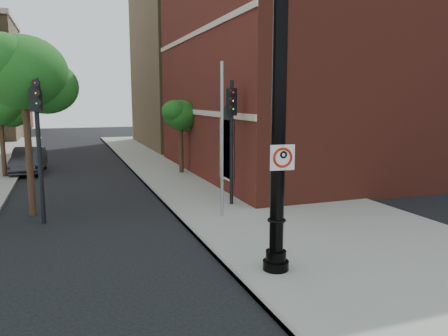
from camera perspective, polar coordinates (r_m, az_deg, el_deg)
name	(u,v)px	position (r m, az deg, el deg)	size (l,w,h in m)	color
ground	(154,302)	(9.60, -9.07, -16.91)	(120.00, 120.00, 0.00)	black
sidewalk_right	(240,188)	(20.40, 2.13, -2.66)	(8.00, 60.00, 0.12)	gray
curb_edge	(156,194)	(19.29, -8.82, -3.41)	(0.10, 60.00, 0.14)	gray
brick_wall_building	(368,65)	(28.62, 18.33, 12.71)	(22.30, 16.30, 12.50)	maroon
bg_building_tan_b	(259,69)	(42.41, 4.57, 12.76)	(22.00, 14.00, 14.00)	olive
lamppost	(278,132)	(10.10, 7.11, 4.65)	(0.63, 0.63, 7.41)	black
no_parking_sign	(282,157)	(10.00, 7.65, 1.39)	(0.59, 0.11, 0.59)	white
parked_car	(29,160)	(27.31, -24.14, 0.93)	(1.54, 4.41, 1.45)	#2B2B2F
traffic_signal_left	(37,120)	(15.61, -23.20, 5.73)	(0.39, 0.45, 5.17)	black
traffic_signal_right	(232,123)	(16.66, 1.00, 5.93)	(0.38, 0.43, 4.88)	black
utility_pole	(222,142)	(14.92, -0.28, 3.36)	(0.11, 0.11, 5.42)	#999999
street_tree_a	(25,74)	(16.90, -24.58, 11.07)	(3.53, 3.19, 6.36)	#301E13
street_tree_b	(1,108)	(25.78, -27.16, 6.97)	(2.61, 2.36, 4.71)	#301E13
street_tree_c	(181,116)	(24.33, -5.64, 6.76)	(2.30, 2.07, 4.14)	#301E13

